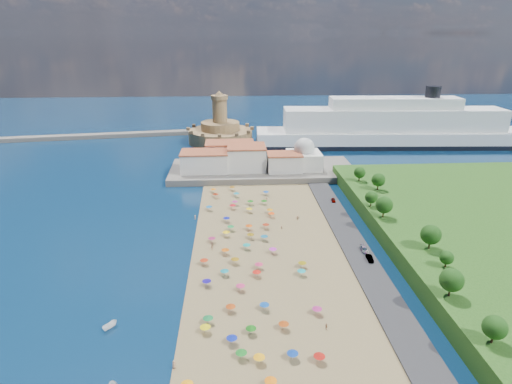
{
  "coord_description": "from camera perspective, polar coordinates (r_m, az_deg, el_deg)",
  "views": [
    {
      "loc": [
        -4.81,
        -127.97,
        65.05
      ],
      "look_at": [
        4.0,
        25.0,
        8.0
      ],
      "focal_mm": 30.0,
      "sensor_mm": 36.0,
      "label": 1
    }
  ],
  "objects": [
    {
      "name": "domed_building",
      "position": [
        209.63,
        6.41,
        4.78
      ],
      "size": [
        16.0,
        16.0,
        15.0
      ],
      "color": "silver",
      "rests_on": "terrace"
    },
    {
      "name": "breakwater",
      "position": [
        306.71,
        -23.44,
        6.74
      ],
      "size": [
        199.03,
        34.77,
        2.6
      ],
      "primitive_type": "cube",
      "rotation": [
        0.0,
        0.0,
        0.14
      ],
      "color": "#59544C",
      "rests_on": "ground"
    },
    {
      "name": "fortress",
      "position": [
        272.4,
        -4.78,
        7.98
      ],
      "size": [
        40.0,
        40.0,
        32.4
      ],
      "color": "#A37D51",
      "rests_on": "ground"
    },
    {
      "name": "terrace",
      "position": [
        211.3,
        0.88,
        2.92
      ],
      "size": [
        90.0,
        36.0,
        3.0
      ],
      "primitive_type": "cube",
      "color": "#59544C",
      "rests_on": "ground"
    },
    {
      "name": "parked_cars",
      "position": [
        146.52,
        13.3,
        -5.93
      ],
      "size": [
        2.1,
        52.28,
        1.41
      ],
      "color": "gray",
      "rests_on": "promenade"
    },
    {
      "name": "moored_boats",
      "position": [
        101.55,
        -18.6,
        -20.11
      ],
      "size": [
        9.69,
        23.68,
        1.63
      ],
      "color": "white",
      "rests_on": "ground"
    },
    {
      "name": "waterfront_buildings",
      "position": [
        209.57,
        -2.7,
        4.57
      ],
      "size": [
        57.0,
        29.0,
        11.0
      ],
      "color": "silver",
      "rests_on": "terrace"
    },
    {
      "name": "cruise_ship",
      "position": [
        274.36,
        17.71,
        8.03
      ],
      "size": [
        165.53,
        32.0,
        35.99
      ],
      "color": "black",
      "rests_on": "ground"
    },
    {
      "name": "hillside_trees",
      "position": [
        142.39,
        19.15,
        -3.46
      ],
      "size": [
        13.18,
        106.38,
        7.5
      ],
      "color": "#382314",
      "rests_on": "hillside"
    },
    {
      "name": "beach_parasols",
      "position": [
        132.9,
        -1.41,
        -7.83
      ],
      "size": [
        32.03,
        116.58,
        2.2
      ],
      "color": "gray",
      "rests_on": "beach"
    },
    {
      "name": "jetty",
      "position": [
        244.56,
        -4.89,
        5.21
      ],
      "size": [
        18.0,
        70.0,
        2.4
      ],
      "primitive_type": "cube",
      "color": "#59544C",
      "rests_on": "ground"
    },
    {
      "name": "ground",
      "position": [
        143.64,
        -1.03,
        -6.51
      ],
      "size": [
        700.0,
        700.0,
        0.0
      ],
      "primitive_type": "plane",
      "color": "#071938",
      "rests_on": "ground"
    },
    {
      "name": "beachgoers",
      "position": [
        144.23,
        -1.18,
        -5.89
      ],
      "size": [
        39.28,
        101.05,
        1.86
      ],
      "color": "tan",
      "rests_on": "beach"
    }
  ]
}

